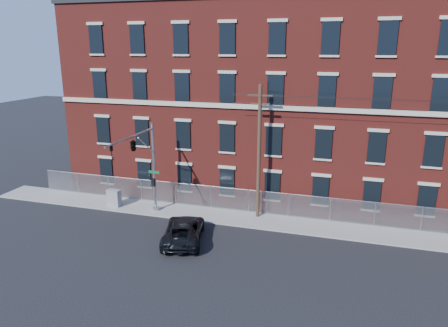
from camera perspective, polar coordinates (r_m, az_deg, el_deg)
name	(u,v)px	position (r m, az deg, el deg)	size (l,w,h in m)	color
ground	(209,246)	(27.97, -1.99, -11.24)	(140.00, 140.00, 0.00)	black
sidewalk	(398,237)	(31.49, 22.66, -9.19)	(65.00, 3.00, 0.12)	#97958F
mill_building	(398,103)	(38.00, 22.71, 7.67)	(55.30, 14.32, 16.30)	maroon
chain_link_fence	(398,216)	(32.31, 22.63, -6.64)	(59.06, 0.06, 1.85)	#A5A8AD
traffic_signal_mast	(139,153)	(30.25, -11.59, 1.46)	(0.90, 6.75, 7.00)	#9EA0A5
utility_pole_near	(259,150)	(30.71, 4.80, 1.84)	(1.80, 0.28, 10.00)	#432E21
pickup_truck	(184,230)	(28.56, -5.53, -9.05)	(2.46, 5.34, 1.48)	black
utility_cabinet	(114,198)	(35.15, -14.78, -4.56)	(1.10, 0.55, 1.38)	gray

